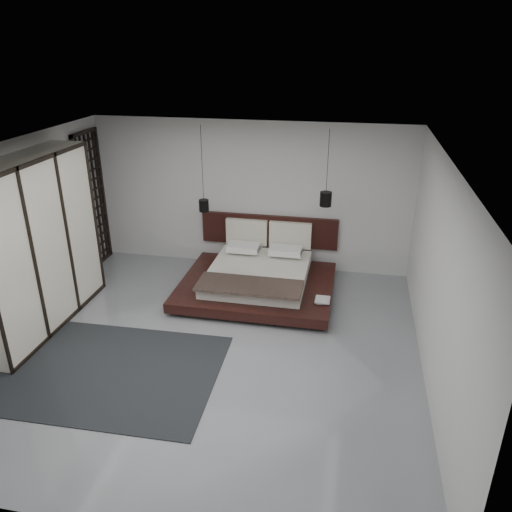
% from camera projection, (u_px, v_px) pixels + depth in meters
% --- Properties ---
extents(floor, '(6.00, 6.00, 0.00)m').
position_uv_depth(floor, '(208.00, 347.00, 7.25)').
color(floor, gray).
rests_on(floor, ground).
extents(ceiling, '(6.00, 6.00, 0.00)m').
position_uv_depth(ceiling, '(200.00, 156.00, 6.13)').
color(ceiling, white).
rests_on(ceiling, wall_back).
extents(wall_back, '(6.00, 0.00, 6.00)m').
position_uv_depth(wall_back, '(250.00, 196.00, 9.38)').
color(wall_back, silver).
rests_on(wall_back, floor).
extents(wall_front, '(6.00, 0.00, 6.00)m').
position_uv_depth(wall_front, '(96.00, 409.00, 3.99)').
color(wall_front, silver).
rests_on(wall_front, floor).
extents(wall_left, '(0.00, 6.00, 6.00)m').
position_uv_depth(wall_left, '(6.00, 243.00, 7.23)').
color(wall_left, silver).
rests_on(wall_left, floor).
extents(wall_right, '(0.00, 6.00, 6.00)m').
position_uv_depth(wall_right, '(438.00, 279.00, 6.15)').
color(wall_right, silver).
rests_on(wall_right, floor).
extents(lattice_screen, '(0.05, 0.90, 2.60)m').
position_uv_depth(lattice_screen, '(93.00, 200.00, 9.46)').
color(lattice_screen, black).
rests_on(lattice_screen, floor).
extents(bed, '(2.62, 2.33, 1.05)m').
position_uv_depth(bed, '(259.00, 276.00, 8.79)').
color(bed, black).
rests_on(bed, floor).
extents(book_lower, '(0.22, 0.29, 0.03)m').
position_uv_depth(book_lower, '(316.00, 300.00, 8.04)').
color(book_lower, '#99724C').
rests_on(book_lower, bed).
extents(book_upper, '(0.20, 0.27, 0.02)m').
position_uv_depth(book_upper, '(315.00, 299.00, 8.01)').
color(book_upper, '#99724C').
rests_on(book_upper, book_lower).
extents(pendant_left, '(0.18, 0.18, 1.52)m').
position_uv_depth(pendant_left, '(204.00, 205.00, 8.89)').
color(pendant_left, black).
rests_on(pendant_left, ceiling).
extents(pendant_right, '(0.20, 0.20, 1.29)m').
position_uv_depth(pendant_right, '(326.00, 199.00, 8.41)').
color(pendant_right, black).
rests_on(pendant_right, ceiling).
extents(wardrobe, '(0.63, 2.66, 2.61)m').
position_uv_depth(wardrobe, '(33.00, 246.00, 7.37)').
color(wardrobe, silver).
rests_on(wardrobe, floor).
extents(rug, '(3.08, 2.23, 0.01)m').
position_uv_depth(rug, '(106.00, 370.00, 6.73)').
color(rug, black).
rests_on(rug, floor).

